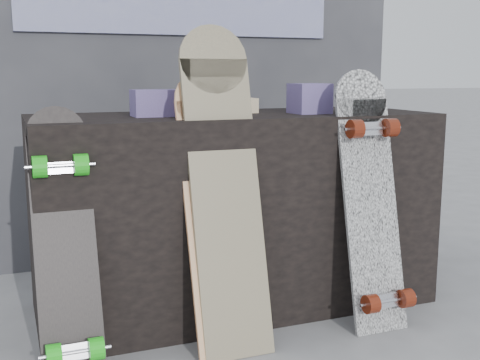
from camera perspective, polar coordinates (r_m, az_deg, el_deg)
name	(u,v)px	position (r m, az deg, el deg)	size (l,w,h in m)	color
ground	(287,353)	(2.18, 4.46, -16.05)	(60.00, 60.00, 0.00)	slate
vendor_table	(235,211)	(2.48, -0.46, -2.96)	(1.60, 0.60, 0.80)	black
booth	(177,46)	(3.23, -6.02, 12.55)	(2.40, 0.22, 2.20)	#343439
merch_box_purple	(156,103)	(2.31, -7.94, 7.24)	(0.18, 0.12, 0.10)	#4D3C7B
merch_box_small	(309,98)	(2.47, 6.61, 7.69)	(0.14, 0.14, 0.12)	#4D3C7B
merch_box_flat	(229,106)	(2.47, -1.02, 7.06)	(0.22, 0.10, 0.06)	#D1B78C
longboard_geisha	(216,203)	(2.10, -2.32, -2.18)	(0.23, 0.31, 0.98)	#C8B587
longboard_celtic	(224,178)	(2.10, -1.52, 0.24)	(0.25, 0.31, 1.13)	#CEBC8C
longboard_cascadia	(372,197)	(2.32, 12.39, -1.55)	(0.22, 0.30, 0.98)	white
skateboard_dark	(65,240)	(2.00, -16.24, -5.49)	(0.20, 0.35, 0.86)	black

